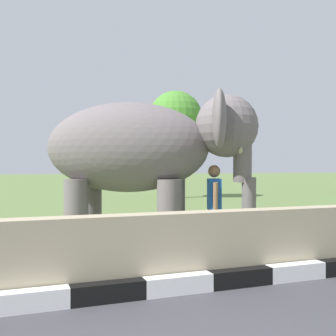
% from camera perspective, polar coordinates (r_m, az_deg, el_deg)
% --- Properties ---
extents(striped_curb, '(16.20, 0.20, 0.24)m').
position_cam_1_polar(striped_curb, '(5.05, -13.59, -17.03)').
color(striped_curb, white).
rests_on(striped_curb, ground_plane).
extents(barrier_parapet, '(28.00, 0.36, 1.00)m').
position_cam_1_polar(barrier_parapet, '(5.99, 9.37, -10.59)').
color(barrier_parapet, tan).
rests_on(barrier_parapet, ground_plane).
extents(elephant, '(3.99, 3.35, 2.96)m').
position_cam_1_polar(elephant, '(7.73, -3.06, 2.52)').
color(elephant, slate).
rests_on(elephant, ground_plane).
extents(person_handler, '(0.37, 0.65, 1.66)m').
position_cam_1_polar(person_handler, '(7.74, 6.45, -5.00)').
color(person_handler, navy).
rests_on(person_handler, ground_plane).
extents(tree_distant, '(2.88, 2.88, 5.73)m').
position_cam_1_polar(tree_distant, '(22.04, 1.05, 6.87)').
color(tree_distant, brown).
rests_on(tree_distant, ground_plane).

